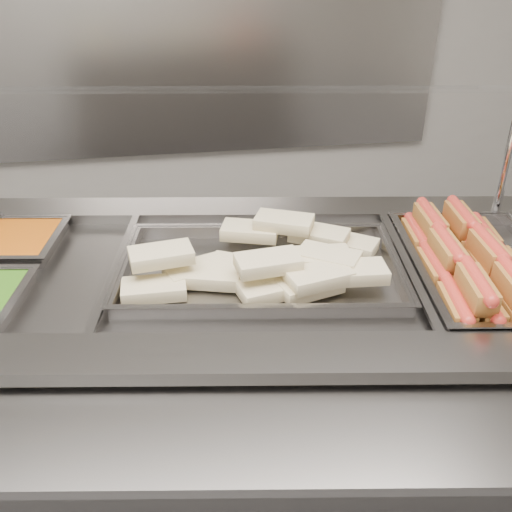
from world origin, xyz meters
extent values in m
cube|color=#9B9591|center=(0.00, 2.45, 1.20)|extent=(3.00, 0.04, 1.20)
cube|color=slate|center=(0.05, 0.44, 0.47)|extent=(2.03, 1.09, 0.93)
cube|color=gray|center=(-0.01, 0.07, 0.95)|extent=(2.01, 0.44, 0.03)
cube|color=gray|center=(0.11, 0.81, 0.95)|extent=(2.01, 0.44, 0.03)
cube|color=black|center=(0.05, 0.44, 0.83)|extent=(1.81, 0.87, 0.02)
cube|color=gray|center=(0.51, 0.37, 0.96)|extent=(0.11, 0.61, 0.01)
cube|color=gray|center=(-0.27, 0.49, 0.96)|extent=(0.11, 0.61, 0.01)
cube|color=gray|center=(-0.03, -0.10, 0.91)|extent=(1.95, 0.56, 0.02)
cube|color=silver|center=(0.08, 0.66, 1.37)|extent=(1.80, 0.58, 0.09)
cube|color=#C9640B|center=(-0.61, 0.70, 0.92)|extent=(0.33, 0.28, 0.09)
cube|color=#995B20|center=(0.55, 0.18, 0.94)|extent=(0.08, 0.17, 0.06)
cylinder|color=red|center=(0.55, 0.18, 0.97)|extent=(0.06, 0.18, 0.03)
cube|color=#995B20|center=(0.58, 0.36, 0.94)|extent=(0.07, 0.17, 0.06)
cylinder|color=red|center=(0.58, 0.36, 0.97)|extent=(0.05, 0.18, 0.03)
cube|color=#995B20|center=(0.61, 0.55, 0.94)|extent=(0.08, 0.17, 0.06)
cylinder|color=red|center=(0.61, 0.55, 0.97)|extent=(0.06, 0.18, 0.03)
cube|color=#995B20|center=(0.62, 0.17, 0.95)|extent=(0.08, 0.17, 0.06)
cylinder|color=red|center=(0.62, 0.17, 0.97)|extent=(0.06, 0.18, 0.03)
cube|color=#995B20|center=(0.65, 0.35, 0.94)|extent=(0.08, 0.17, 0.06)
cylinder|color=red|center=(0.65, 0.35, 0.97)|extent=(0.06, 0.18, 0.03)
cube|color=#995B20|center=(0.67, 0.54, 0.95)|extent=(0.08, 0.17, 0.06)
cylinder|color=red|center=(0.67, 0.54, 0.97)|extent=(0.06, 0.18, 0.03)
cube|color=#995B20|center=(0.68, 0.16, 0.94)|extent=(0.08, 0.17, 0.06)
cube|color=#995B20|center=(0.71, 0.34, 0.95)|extent=(0.08, 0.17, 0.06)
cylinder|color=red|center=(0.71, 0.34, 0.97)|extent=(0.06, 0.18, 0.03)
cube|color=#995B20|center=(0.74, 0.53, 0.94)|extent=(0.08, 0.17, 0.06)
cylinder|color=red|center=(0.74, 0.53, 0.97)|extent=(0.06, 0.18, 0.03)
cube|color=#995B20|center=(0.78, 0.33, 0.94)|extent=(0.08, 0.17, 0.06)
cylinder|color=red|center=(0.78, 0.33, 0.97)|extent=(0.06, 0.18, 0.03)
cube|color=#995B20|center=(0.81, 0.52, 0.95)|extent=(0.08, 0.17, 0.06)
cylinder|color=red|center=(0.81, 0.52, 0.97)|extent=(0.06, 0.18, 0.03)
cube|color=#995B20|center=(0.59, 0.17, 1.00)|extent=(0.08, 0.17, 0.06)
cylinder|color=red|center=(0.59, 0.17, 1.02)|extent=(0.06, 0.18, 0.03)
cube|color=#995B20|center=(0.61, 0.36, 1.00)|extent=(0.07, 0.17, 0.06)
cylinder|color=red|center=(0.61, 0.36, 1.02)|extent=(0.05, 0.18, 0.03)
cube|color=#995B20|center=(0.64, 0.53, 1.00)|extent=(0.07, 0.17, 0.06)
cylinder|color=red|center=(0.64, 0.53, 1.02)|extent=(0.05, 0.18, 0.03)
cube|color=#995B20|center=(0.72, 0.34, 1.00)|extent=(0.07, 0.17, 0.06)
cylinder|color=red|center=(0.72, 0.34, 1.02)|extent=(0.05, 0.18, 0.03)
cube|color=#995B20|center=(0.73, 0.53, 1.00)|extent=(0.08, 0.17, 0.06)
cylinder|color=red|center=(0.73, 0.53, 1.02)|extent=(0.06, 0.18, 0.03)
cube|color=#CBBC88|center=(0.06, 0.44, 0.95)|extent=(0.18, 0.15, 0.03)
cube|color=#CBBC88|center=(-0.17, 0.37, 0.95)|extent=(0.16, 0.09, 0.03)
cube|color=#CBBC88|center=(-0.06, 0.43, 0.96)|extent=(0.18, 0.14, 0.03)
cube|color=#CBBC88|center=(-0.02, 0.40, 0.96)|extent=(0.18, 0.13, 0.03)
cube|color=#CBBC88|center=(0.39, 0.52, 0.95)|extent=(0.18, 0.17, 0.03)
cube|color=#CBBC88|center=(0.16, 0.38, 0.96)|extent=(0.18, 0.13, 0.03)
cube|color=#CBBC88|center=(0.12, 0.32, 0.96)|extent=(0.18, 0.12, 0.03)
cube|color=#CBBC88|center=(0.22, 0.31, 0.96)|extent=(0.18, 0.13, 0.03)
cube|color=#CBBC88|center=(0.30, 0.53, 0.98)|extent=(0.18, 0.16, 0.03)
cube|color=#CBBC88|center=(0.29, 0.38, 0.99)|extent=(0.18, 0.17, 0.03)
cube|color=#CBBC88|center=(0.27, 0.39, 0.99)|extent=(0.16, 0.10, 0.03)
cube|color=#CBBC88|center=(0.24, 0.30, 0.99)|extent=(0.18, 0.12, 0.03)
cube|color=#CBBC88|center=(0.34, 0.31, 0.98)|extent=(0.17, 0.10, 0.03)
cube|color=#CBBC88|center=(0.11, 0.57, 0.99)|extent=(0.18, 0.14, 0.03)
cube|color=#CBBC88|center=(-0.15, 0.43, 1.01)|extent=(0.17, 0.11, 0.03)
cube|color=#CBBC88|center=(0.12, 0.35, 1.01)|extent=(0.17, 0.11, 0.03)
cube|color=#CBBC88|center=(0.20, 0.55, 1.02)|extent=(0.18, 0.15, 0.03)
camera|label=1|loc=(-0.11, -0.87, 1.73)|focal=40.00mm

